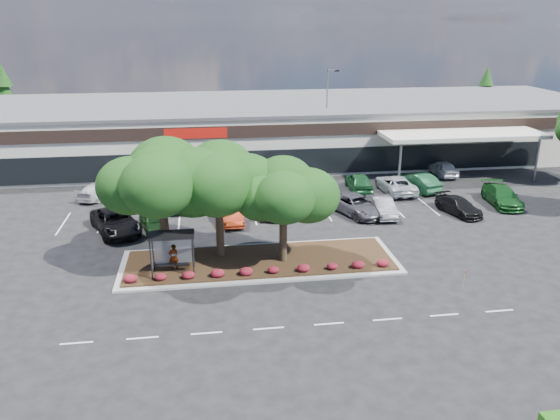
{
  "coord_description": "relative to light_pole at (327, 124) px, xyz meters",
  "views": [
    {
      "loc": [
        -5.29,
        -28.47,
        15.19
      ],
      "look_at": [
        -0.25,
        6.94,
        2.6
      ],
      "focal_mm": 35.0,
      "sensor_mm": 36.0,
      "label": 1
    }
  ],
  "objects": [
    {
      "name": "car_12",
      "position": [
        -4.65,
        -6.15,
        -3.79
      ],
      "size": [
        2.44,
        5.04,
        1.59
      ],
      "primitive_type": "imported",
      "rotation": [
        0.0,
        0.0,
        2.98
      ],
      "color": "#A4A7AE",
      "rests_on": "ground"
    },
    {
      "name": "car_13",
      "position": [
        -6.99,
        -8.27,
        -3.86
      ],
      "size": [
        1.56,
        4.39,
        1.44
      ],
      "primitive_type": "imported",
      "rotation": [
        0.0,
        0.0,
        3.15
      ],
      "color": "black",
      "rests_on": "ground"
    },
    {
      "name": "landscape_island",
      "position": [
        -9.83,
        -23.97,
        -4.46
      ],
      "size": [
        18.0,
        6.0,
        0.26
      ],
      "color": "#9F9F9A",
      "rests_on": "ground"
    },
    {
      "name": "survey_stake",
      "position": [
        1.93,
        -28.97,
        -3.89
      ],
      "size": [
        0.08,
        0.14,
        1.08
      ],
      "color": "#9B8051",
      "rests_on": "ground"
    },
    {
      "name": "bus_shelter",
      "position": [
        -15.33,
        -25.02,
        -2.28
      ],
      "size": [
        2.75,
        1.55,
        2.59
      ],
      "color": "black",
      "rests_on": "landscape_island"
    },
    {
      "name": "car_10",
      "position": [
        -17.69,
        -9.01,
        -3.83
      ],
      "size": [
        2.61,
        5.37,
        1.51
      ],
      "primitive_type": "imported",
      "rotation": [
        0.0,
        0.0,
        3.24
      ],
      "color": "slate",
      "rests_on": "ground"
    },
    {
      "name": "car_0",
      "position": [
        -19.94,
        -16.88,
        -3.75
      ],
      "size": [
        4.78,
        6.55,
        1.65
      ],
      "primitive_type": "imported",
      "rotation": [
        0.0,
        0.0,
        0.39
      ],
      "color": "black",
      "rests_on": "ground"
    },
    {
      "name": "person_waiting",
      "position": [
        -15.32,
        -24.59,
        -3.49
      ],
      "size": [
        0.7,
        0.56,
        1.66
      ],
      "primitive_type": "imported",
      "rotation": [
        0.0,
        0.0,
        3.44
      ],
      "color": "#594C47",
      "rests_on": "landscape_island"
    },
    {
      "name": "car_2",
      "position": [
        -15.32,
        -12.38,
        -3.9
      ],
      "size": [
        2.01,
        4.14,
        1.36
      ],
      "primitive_type": "imported",
      "rotation": [
        0.0,
        0.0,
        -0.1
      ],
      "color": "navy",
      "rests_on": "ground"
    },
    {
      "name": "conifer_north_west",
      "position": [
        -37.83,
        18.03,
        0.42
      ],
      "size": [
        4.4,
        4.4,
        10.0
      ],
      "primitive_type": "cone",
      "color": "#1C3D11",
      "rests_on": "ground"
    },
    {
      "name": "car_9",
      "position": [
        -22.67,
        -8.16,
        -3.9
      ],
      "size": [
        3.54,
        5.05,
        1.36
      ],
      "primitive_type": "imported",
      "rotation": [
        0.0,
        0.0,
        2.75
      ],
      "color": "silver",
      "rests_on": "ground"
    },
    {
      "name": "car_16",
      "position": [
        6.48,
        -10.01,
        -3.75
      ],
      "size": [
        3.1,
        5.35,
        1.67
      ],
      "primitive_type": "imported",
      "rotation": [
        0.0,
        0.0,
        3.42
      ],
      "color": "#184828",
      "rests_on": "ground"
    },
    {
      "name": "car_8",
      "position": [
        12.08,
        -14.99,
        -3.79
      ],
      "size": [
        2.94,
        5.69,
        1.58
      ],
      "primitive_type": "imported",
      "rotation": [
        0.0,
        0.0,
        -0.14
      ],
      "color": "#19541F",
      "rests_on": "ground"
    },
    {
      "name": "retail_store",
      "position": [
        -7.77,
        5.94,
        -1.43
      ],
      "size": [
        80.4,
        25.2,
        6.25
      ],
      "color": "beige",
      "rests_on": "ground"
    },
    {
      "name": "car_1",
      "position": [
        -17.16,
        -16.85,
        -3.86
      ],
      "size": [
        2.79,
        4.55,
        1.45
      ],
      "primitive_type": "imported",
      "rotation": [
        0.0,
        0.0,
        0.27
      ],
      "color": "#194316",
      "rests_on": "ground"
    },
    {
      "name": "island_tree_mid",
      "position": [
        -12.33,
        -22.77,
        -0.66
      ],
      "size": [
        6.6,
        6.6,
        7.32
      ],
      "primitive_type": null,
      "color": "#1C3D11",
      "rests_on": "landscape_island"
    },
    {
      "name": "car_14",
      "position": [
        0.99,
        -9.36,
        -3.73
      ],
      "size": [
        2.44,
        5.16,
        1.7
      ],
      "primitive_type": "imported",
      "rotation": [
        0.0,
        0.0,
        3.05
      ],
      "color": "#1A5428",
      "rests_on": "ground"
    },
    {
      "name": "car_17",
      "position": [
        10.9,
        -5.54,
        -3.8
      ],
      "size": [
        1.89,
        4.6,
        1.56
      ],
      "primitive_type": "imported",
      "rotation": [
        0.0,
        0.0,
        3.13
      ],
      "color": "silver",
      "rests_on": "ground"
    },
    {
      "name": "conifer_north_east",
      "position": [
        26.17,
        16.03,
        -0.08
      ],
      "size": [
        3.96,
        3.96,
        9.0
      ],
      "primitive_type": "cone",
      "color": "#1C3D11",
      "rests_on": "ground"
    },
    {
      "name": "island_tree_west",
      "position": [
        -15.83,
        -23.47,
        -0.38
      ],
      "size": [
        7.2,
        7.2,
        7.89
      ],
      "primitive_type": null,
      "color": "#1C3D11",
      "rests_on": "landscape_island"
    },
    {
      "name": "car_5",
      "position": [
        -0.99,
        -15.56,
        -3.8
      ],
      "size": [
        4.53,
        6.18,
        1.56
      ],
      "primitive_type": "imported",
      "rotation": [
        0.0,
        0.0,
        0.39
      ],
      "color": "#504F56",
      "rests_on": "ground"
    },
    {
      "name": "car_7",
      "position": [
        7.35,
        -16.68,
        -3.92
      ],
      "size": [
        3.01,
        4.92,
        1.33
      ],
      "primitive_type": "imported",
      "rotation": [
        0.0,
        0.0,
        0.27
      ],
      "color": "black",
      "rests_on": "ground"
    },
    {
      "name": "lane_markings",
      "position": [
        -7.97,
        -17.55,
        -4.58
      ],
      "size": [
        33.12,
        20.06,
        0.01
      ],
      "color": "silver",
      "rests_on": "ground"
    },
    {
      "name": "light_pole",
      "position": [
        0.0,
        0.0,
        0.0
      ],
      "size": [
        1.42,
        0.72,
        10.31
      ],
      "rotation": [
        0.0,
        0.0,
        -0.28
      ],
      "color": "#9F9F9A",
      "rests_on": "ground"
    },
    {
      "name": "ground",
      "position": [
        -7.83,
        -27.97,
        -4.58
      ],
      "size": [
        160.0,
        160.0,
        0.0
      ],
      "primitive_type": "plane",
      "color": "black",
      "rests_on": "ground"
    },
    {
      "name": "car_3",
      "position": [
        -11.18,
        -15.95,
        -3.84
      ],
      "size": [
        1.68,
        4.56,
        1.49
      ],
      "primitive_type": "imported",
      "rotation": [
        0.0,
        0.0,
        0.02
      ],
      "color": "#9F2A12",
      "rests_on": "ground"
    },
    {
      "name": "car_4",
      "position": [
        -7.66,
        -14.66,
        -3.8
      ],
      "size": [
        3.15,
        5.02,
        1.56
      ],
      "primitive_type": "imported",
      "rotation": [
        0.0,
        0.0,
        -0.34
      ],
      "color": "silver",
      "rests_on": "ground"
    },
    {
      "name": "car_15",
      "position": [
        4.19,
        -10.34,
        -3.8
      ],
      "size": [
        2.68,
        5.68,
        1.57
      ],
      "primitive_type": "imported",
      "rotation": [
        0.0,
        0.0,
        3.16
      ],
      "color": "#B2B8BE",
      "rests_on": "ground"
    },
    {
      "name": "island_tree_east",
      "position": [
        -8.33,
        -24.27,
        -1.07
      ],
      "size": [
        5.8,
        5.8,
        6.5
      ],
      "primitive_type": null,
      "color": "#1C3D11",
      "rests_on": "landscape_island"
    },
    {
      "name": "shrub_row",
      "position": [
        -9.83,
        -26.07,
        -4.07
      ],
      "size": [
        17.0,
        0.8,
        0.5
      ],
      "primitive_type": null,
      "color": "maroon",
      "rests_on": "landscape_island"
    },
    {
      "name": "car_11",
      "position": [
        -14.02,
        -9.45,
        -3.86
      ],
      "size": [
        3.63,
        5.65,
        1.45
      ],
      "primitive_type": "imported",
      "rotation": [
        0.0,
        0.0,
        3.39
      ],
      "color": "maroon",
      "rests_on": "ground"
    },
    {
      "name": "car_6",
      "position": [
        1.01,
        -16.14,
        -3.83
      ],
      "size": [
        1.69,
        4.58,
        1.5
      ],
      "primitive_type": "imported",
      "rotation": [
        0.0,
        0.0,
        -0.02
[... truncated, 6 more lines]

